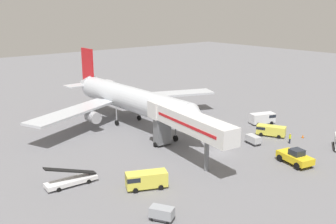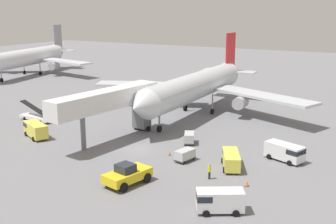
{
  "view_description": "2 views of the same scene",
  "coord_description": "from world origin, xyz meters",
  "px_view_note": "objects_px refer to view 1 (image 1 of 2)",
  "views": [
    {
      "loc": [
        -44.61,
        -40.77,
        23.2
      ],
      "look_at": [
        0.07,
        13.11,
        4.18
      ],
      "focal_mm": 41.49,
      "sensor_mm": 36.0,
      "label": 1
    },
    {
      "loc": [
        31.28,
        -47.56,
        19.36
      ],
      "look_at": [
        -1.67,
        11.37,
        2.77
      ],
      "focal_mm": 45.72,
      "sensor_mm": 36.0,
      "label": 2
    }
  ],
  "objects_px": {
    "service_van_rear_left": "(270,130)",
    "belt_loader_truck": "(71,180)",
    "service_van_outer_left": "(263,118)",
    "jet_bridge": "(184,122)",
    "baggage_cart_mid_left": "(214,133)",
    "ground_crew_worker_foreground": "(290,138)",
    "safety_cone_alpha": "(303,136)",
    "baggage_cart_near_left": "(253,139)",
    "safety_cone_bravo": "(238,144)",
    "service_van_far_center": "(145,179)",
    "pushback_tug": "(295,157)",
    "airplane_at_gate": "(129,99)",
    "baggage_cart_outer_right": "(162,213)"
  },
  "relations": [
    {
      "from": "jet_bridge",
      "to": "baggage_cart_mid_left",
      "type": "bearing_deg",
      "value": 19.54
    },
    {
      "from": "service_van_outer_left",
      "to": "baggage_cart_outer_right",
      "type": "relative_size",
      "value": 1.8
    },
    {
      "from": "safety_cone_alpha",
      "to": "safety_cone_bravo",
      "type": "xyz_separation_m",
      "value": [
        -12.44,
        4.7,
        -0.05
      ]
    },
    {
      "from": "airplane_at_gate",
      "to": "baggage_cart_outer_right",
      "type": "bearing_deg",
      "value": -118.81
    },
    {
      "from": "belt_loader_truck",
      "to": "service_van_far_center",
      "type": "height_order",
      "value": "belt_loader_truck"
    },
    {
      "from": "baggage_cart_near_left",
      "to": "baggage_cart_mid_left",
      "type": "height_order",
      "value": "baggage_cart_mid_left"
    },
    {
      "from": "jet_bridge",
      "to": "baggage_cart_near_left",
      "type": "xyz_separation_m",
      "value": [
        13.61,
        -2.97,
        -5.08
      ]
    },
    {
      "from": "jet_bridge",
      "to": "safety_cone_alpha",
      "type": "height_order",
      "value": "jet_bridge"
    },
    {
      "from": "service_van_rear_left",
      "to": "belt_loader_truck",
      "type": "bearing_deg",
      "value": 173.18
    },
    {
      "from": "pushback_tug",
      "to": "safety_cone_alpha",
      "type": "relative_size",
      "value": 9.2
    },
    {
      "from": "service_van_outer_left",
      "to": "ground_crew_worker_foreground",
      "type": "height_order",
      "value": "service_van_outer_left"
    },
    {
      "from": "baggage_cart_near_left",
      "to": "pushback_tug",
      "type": "bearing_deg",
      "value": -103.16
    },
    {
      "from": "belt_loader_truck",
      "to": "service_van_outer_left",
      "type": "relative_size",
      "value": 1.31
    },
    {
      "from": "service_van_outer_left",
      "to": "baggage_cart_near_left",
      "type": "height_order",
      "value": "service_van_outer_left"
    },
    {
      "from": "belt_loader_truck",
      "to": "safety_cone_bravo",
      "type": "relative_size",
      "value": 12.71
    },
    {
      "from": "jet_bridge",
      "to": "service_van_outer_left",
      "type": "height_order",
      "value": "jet_bridge"
    },
    {
      "from": "pushback_tug",
      "to": "service_van_rear_left",
      "type": "distance_m",
      "value": 13.42
    },
    {
      "from": "service_van_outer_left",
      "to": "service_van_rear_left",
      "type": "height_order",
      "value": "service_van_outer_left"
    },
    {
      "from": "jet_bridge",
      "to": "baggage_cart_mid_left",
      "type": "xyz_separation_m",
      "value": [
        10.84,
        3.85,
        -5.04
      ]
    },
    {
      "from": "pushback_tug",
      "to": "service_van_outer_left",
      "type": "bearing_deg",
      "value": 50.07
    },
    {
      "from": "service_van_far_center",
      "to": "safety_cone_alpha",
      "type": "distance_m",
      "value": 34.45
    },
    {
      "from": "service_van_rear_left",
      "to": "service_van_outer_left",
      "type": "bearing_deg",
      "value": 46.73
    },
    {
      "from": "service_van_rear_left",
      "to": "service_van_far_center",
      "type": "bearing_deg",
      "value": -175.14
    },
    {
      "from": "pushback_tug",
      "to": "service_van_far_center",
      "type": "relative_size",
      "value": 1.04
    },
    {
      "from": "service_van_far_center",
      "to": "ground_crew_worker_foreground",
      "type": "xyz_separation_m",
      "value": [
        29.89,
        -2.12,
        -0.29
      ]
    },
    {
      "from": "baggage_cart_outer_right",
      "to": "baggage_cart_mid_left",
      "type": "xyz_separation_m",
      "value": [
        25.22,
        16.2,
        0.02
      ]
    },
    {
      "from": "jet_bridge",
      "to": "safety_cone_bravo",
      "type": "bearing_deg",
      "value": -10.58
    },
    {
      "from": "belt_loader_truck",
      "to": "service_van_outer_left",
      "type": "bearing_deg",
      "value": 1.46
    },
    {
      "from": "pushback_tug",
      "to": "service_van_outer_left",
      "type": "relative_size",
      "value": 1.1
    },
    {
      "from": "jet_bridge",
      "to": "belt_loader_truck",
      "type": "height_order",
      "value": "jet_bridge"
    },
    {
      "from": "baggage_cart_near_left",
      "to": "safety_cone_bravo",
      "type": "relative_size",
      "value": 5.32
    },
    {
      "from": "belt_loader_truck",
      "to": "service_van_rear_left",
      "type": "xyz_separation_m",
      "value": [
        37.81,
        -4.52,
        0.35
      ]
    },
    {
      "from": "airplane_at_gate",
      "to": "baggage_cart_near_left",
      "type": "relative_size",
      "value": 14.9
    },
    {
      "from": "service_van_rear_left",
      "to": "baggage_cart_mid_left",
      "type": "bearing_deg",
      "value": 145.45
    },
    {
      "from": "service_van_rear_left",
      "to": "baggage_cart_outer_right",
      "type": "relative_size",
      "value": 1.82
    },
    {
      "from": "pushback_tug",
      "to": "safety_cone_alpha",
      "type": "bearing_deg",
      "value": 26.75
    },
    {
      "from": "baggage_cart_mid_left",
      "to": "service_van_outer_left",
      "type": "bearing_deg",
      "value": -1.66
    },
    {
      "from": "baggage_cart_near_left",
      "to": "safety_cone_bravo",
      "type": "height_order",
      "value": "baggage_cart_near_left"
    },
    {
      "from": "baggage_cart_outer_right",
      "to": "service_van_rear_left",
      "type": "bearing_deg",
      "value": 16.67
    },
    {
      "from": "airplane_at_gate",
      "to": "service_van_outer_left",
      "type": "xyz_separation_m",
      "value": [
        20.9,
        -17.59,
        -4.01
      ]
    },
    {
      "from": "service_van_rear_left",
      "to": "ground_crew_worker_foreground",
      "type": "xyz_separation_m",
      "value": [
        -0.8,
        -4.73,
        -0.13
      ]
    },
    {
      "from": "service_van_outer_left",
      "to": "baggage_cart_mid_left",
      "type": "bearing_deg",
      "value": 178.34
    },
    {
      "from": "service_van_far_center",
      "to": "safety_cone_bravo",
      "type": "relative_size",
      "value": 10.35
    },
    {
      "from": "service_van_rear_left",
      "to": "safety_cone_alpha",
      "type": "relative_size",
      "value": 8.45
    },
    {
      "from": "service_van_far_center",
      "to": "baggage_cart_near_left",
      "type": "height_order",
      "value": "service_van_far_center"
    },
    {
      "from": "service_van_outer_left",
      "to": "safety_cone_bravo",
      "type": "height_order",
      "value": "service_van_outer_left"
    },
    {
      "from": "service_van_outer_left",
      "to": "service_van_rear_left",
      "type": "xyz_separation_m",
      "value": [
        -5.29,
        -5.62,
        -0.15
      ]
    },
    {
      "from": "jet_bridge",
      "to": "baggage_cart_outer_right",
      "type": "bearing_deg",
      "value": -139.34
    },
    {
      "from": "belt_loader_truck",
      "to": "ground_crew_worker_foreground",
      "type": "xyz_separation_m",
      "value": [
        37.0,
        -9.25,
        0.22
      ]
    },
    {
      "from": "pushback_tug",
      "to": "safety_cone_bravo",
      "type": "bearing_deg",
      "value": 92.63
    }
  ]
}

